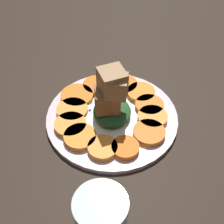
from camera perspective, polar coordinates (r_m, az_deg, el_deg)
name	(u,v)px	position (r cm, az deg, el deg)	size (l,w,h in cm)	color
table_slab	(112,122)	(66.97, 0.00, -1.82)	(120.00, 120.00, 2.00)	black
plate	(112,117)	(65.84, 0.00, -0.95)	(27.59, 27.59, 1.05)	silver
carrot_slice_0	(125,148)	(59.38, 2.45, -6.53)	(5.35, 5.35, 1.06)	#D35E11
carrot_slice_1	(149,133)	(62.05, 6.78, -3.75)	(6.43, 6.43, 1.06)	orange
carrot_slice_2	(152,117)	(64.87, 7.41, -0.94)	(6.19, 6.19, 1.06)	orange
carrot_slice_3	(149,105)	(67.16, 6.85, 1.20)	(6.12, 6.12, 1.06)	orange
carrot_slice_4	(141,93)	(69.85, 5.32, 3.54)	(6.24, 6.24, 1.06)	orange
carrot_slice_5	(122,85)	(71.61, 1.93, 5.04)	(6.72, 6.72, 1.06)	orange
carrot_slice_6	(97,86)	(71.40, -2.84, 4.86)	(6.22, 6.22, 1.06)	#D76115
carrot_slice_7	(77,96)	(69.21, -6.44, 2.94)	(7.13, 7.13, 1.06)	orange
carrot_slice_8	(72,110)	(66.28, -7.27, 0.38)	(6.64, 6.64, 1.06)	orange
carrot_slice_9	(70,125)	(63.48, -7.61, -2.34)	(6.52, 6.52, 1.06)	orange
carrot_slice_10	(80,137)	(61.24, -5.86, -4.55)	(6.42, 6.42, 1.06)	orange
carrot_slice_11	(103,148)	(59.34, -1.72, -6.55)	(5.74, 5.74, 1.06)	orange
center_pile	(111,98)	(61.75, -0.21, 2.58)	(8.73, 7.85, 11.81)	#235128
fork	(87,119)	(64.71, -4.53, -1.21)	(17.65, 4.48, 0.40)	silver
water_glass	(101,222)	(47.60, -1.97, -19.42)	(7.63, 7.63, 11.23)	silver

